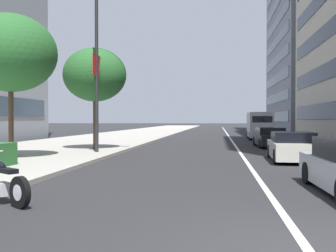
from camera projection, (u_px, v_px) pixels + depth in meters
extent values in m
cube|color=#A39E93|center=(109.00, 138.00, 36.36)|extent=(160.00, 9.92, 0.15)
cube|color=silver|center=(230.00, 137.00, 39.88)|extent=(110.00, 0.16, 0.01)
cylinder|color=black|center=(20.00, 192.00, 7.94)|extent=(0.46, 0.62, 0.66)
cylinder|color=silver|center=(20.00, 192.00, 7.94)|extent=(0.29, 0.35, 0.33)
cube|color=silver|center=(3.00, 189.00, 8.42)|extent=(0.43, 0.46, 0.28)
cube|color=black|center=(6.00, 171.00, 8.30)|extent=(0.53, 0.66, 0.10)
cylinder|color=silver|center=(15.00, 195.00, 8.35)|extent=(0.45, 0.62, 0.16)
cylinder|color=black|center=(308.00, 173.00, 10.96)|extent=(0.62, 0.23, 0.62)
cube|color=beige|center=(293.00, 150.00, 17.17)|extent=(4.42, 2.05, 0.69)
cube|color=black|center=(293.00, 137.00, 17.14)|extent=(2.15, 1.80, 0.44)
cylinder|color=black|center=(270.00, 151.00, 18.73)|extent=(0.63, 0.25, 0.62)
cylinder|color=black|center=(307.00, 151.00, 18.44)|extent=(0.63, 0.25, 0.62)
cylinder|color=black|center=(276.00, 157.00, 15.91)|extent=(0.63, 0.25, 0.62)
cylinder|color=black|center=(319.00, 157.00, 15.62)|extent=(0.63, 0.25, 0.62)
cube|color=black|center=(270.00, 140.00, 25.86)|extent=(4.32, 1.92, 0.71)
cube|color=black|center=(270.00, 131.00, 25.93)|extent=(2.42, 1.71, 0.45)
cylinder|color=black|center=(255.00, 141.00, 27.34)|extent=(0.63, 0.24, 0.62)
cylinder|color=black|center=(278.00, 141.00, 27.19)|extent=(0.63, 0.24, 0.62)
cylinder|color=black|center=(261.00, 144.00, 24.54)|extent=(0.63, 0.24, 0.62)
cylinder|color=black|center=(287.00, 144.00, 24.39)|extent=(0.63, 0.24, 0.62)
cube|color=#B7B7BC|center=(259.00, 125.00, 36.25)|extent=(5.87, 2.20, 2.29)
cube|color=black|center=(262.00, 119.00, 33.39)|extent=(0.08, 1.73, 0.56)
cylinder|color=black|center=(248.00, 135.00, 38.37)|extent=(0.73, 0.28, 0.72)
cylinder|color=black|center=(267.00, 135.00, 38.09)|extent=(0.73, 0.28, 0.72)
cylinder|color=black|center=(251.00, 136.00, 34.45)|extent=(0.73, 0.28, 0.72)
cylinder|color=black|center=(272.00, 136.00, 34.17)|extent=(0.73, 0.28, 0.72)
cylinder|color=#232326|center=(97.00, 66.00, 20.09)|extent=(0.18, 0.18, 8.96)
cube|color=#B21E23|center=(94.00, 64.00, 19.74)|extent=(0.56, 0.03, 1.10)
cube|color=#B21E23|center=(99.00, 66.00, 20.44)|extent=(0.56, 0.03, 1.10)
cylinder|color=#473323|center=(11.00, 123.00, 16.78)|extent=(0.22, 0.22, 3.08)
ellipsoid|color=#265B28|center=(11.00, 53.00, 16.73)|extent=(3.95, 3.95, 3.36)
cylinder|color=#473323|center=(95.00, 124.00, 22.27)|extent=(0.22, 0.22, 2.90)
ellipsoid|color=#265B28|center=(95.00, 75.00, 22.23)|extent=(3.61, 3.61, 3.07)
cube|color=#232D3D|center=(322.00, 111.00, 35.73)|extent=(22.70, 0.08, 1.50)
cube|color=#232D3D|center=(322.00, 73.00, 35.67)|extent=(22.70, 0.08, 1.50)
cube|color=#232D3D|center=(323.00, 34.00, 35.62)|extent=(22.70, 0.08, 1.50)
cube|color=gray|center=(332.00, 42.00, 62.74)|extent=(25.92, 17.65, 28.83)
cube|color=#384756|center=(276.00, 117.00, 64.05)|extent=(23.33, 0.08, 1.50)
cube|color=#384756|center=(276.00, 98.00, 64.00)|extent=(23.33, 0.08, 1.50)
cube|color=#384756|center=(276.00, 79.00, 63.95)|extent=(23.33, 0.08, 1.50)
cube|color=#384756|center=(276.00, 61.00, 63.90)|extent=(23.33, 0.08, 1.50)
cube|color=#384756|center=(276.00, 42.00, 63.85)|extent=(23.33, 0.08, 1.50)
cube|color=#384756|center=(276.00, 23.00, 63.81)|extent=(23.33, 0.08, 1.50)
cube|color=#384756|center=(276.00, 4.00, 63.76)|extent=(23.33, 0.08, 1.50)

